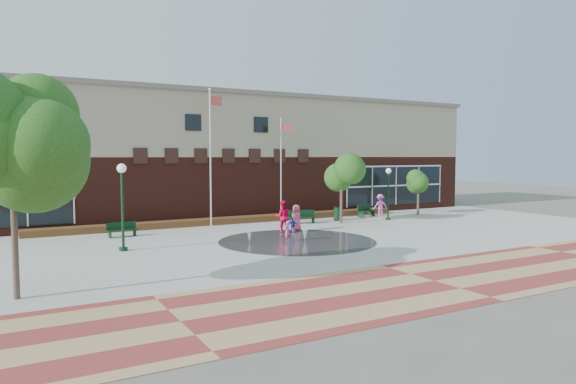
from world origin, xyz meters
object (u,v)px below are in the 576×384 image
flagpole_right (282,164)px  bench_left (122,232)px  trash_can (338,214)px  tree_big_left (11,137)px  flagpole_left (211,150)px  child_splash (287,231)px

flagpole_right → bench_left: bearing=-155.2°
trash_can → bench_left: bearing=-179.4°
flagpole_right → tree_big_left: 21.40m
flagpole_right → trash_can: size_ratio=7.14×
tree_big_left → flagpole_right: bearing=38.4°
bench_left → flagpole_left: bearing=9.3°
bench_left → tree_big_left: bearing=-122.1°
tree_big_left → child_splash: size_ratio=6.42×
bench_left → child_splash: child_splash is taller
trash_can → tree_big_left: 23.80m
trash_can → tree_big_left: size_ratio=0.14×
trash_can → flagpole_left: bearing=170.3°
bench_left → trash_can: bearing=-5.7°
flagpole_right → child_splash: flagpole_right is taller
trash_can → child_splash: size_ratio=0.90×
flagpole_right → trash_can: flagpole_right is taller
bench_left → child_splash: size_ratio=1.52×
flagpole_right → bench_left: size_ratio=4.23×
flagpole_left → flagpole_right: (5.29, 0.25, -0.92)m
flagpole_left → trash_can: (8.85, -1.51, -4.45)m
bench_left → child_splash: (7.37, -5.88, 0.29)m
flagpole_left → tree_big_left: bearing=-148.0°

